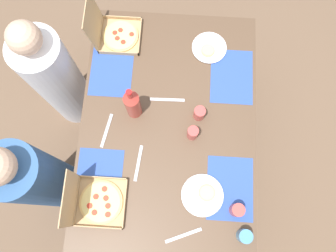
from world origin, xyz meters
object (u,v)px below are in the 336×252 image
(cup_spare, at_px, (237,210))
(diner_right_seat, at_px, (58,80))
(cup_red, at_px, (199,113))
(cup_clear_left, at_px, (244,236))
(plate_near_right, at_px, (203,195))
(plate_far_right, at_px, (209,48))
(diner_left_seat, at_px, (41,179))
(cup_dark, at_px, (193,133))
(soda_bottle, at_px, (133,104))
(pizza_box_edge_far, at_px, (94,201))
(pizza_box_center, at_px, (115,33))

(cup_spare, bearing_deg, diner_right_seat, 55.90)
(cup_red, height_order, cup_clear_left, cup_red)
(diner_right_seat, bearing_deg, plate_near_right, -126.15)
(plate_far_right, relative_size, diner_left_seat, 0.18)
(plate_near_right, height_order, cup_dark, cup_dark)
(plate_near_right, relative_size, cup_spare, 2.39)
(plate_far_right, bearing_deg, soda_bottle, 135.59)
(cup_spare, bearing_deg, plate_far_right, 10.20)
(pizza_box_edge_far, xyz_separation_m, cup_dark, (0.42, -0.52, 0.01))
(plate_near_right, bearing_deg, diner_right_seat, 53.85)
(diner_left_seat, bearing_deg, plate_far_right, -49.44)
(pizza_box_edge_far, height_order, plate_far_right, pizza_box_edge_far)
(diner_left_seat, xyz_separation_m, diner_right_seat, (0.69, 0.00, -0.01))
(cup_dark, relative_size, diner_left_seat, 0.09)
(plate_near_right, bearing_deg, cup_spare, -111.09)
(cup_red, relative_size, cup_clear_left, 1.11)
(pizza_box_center, bearing_deg, cup_spare, -143.09)
(soda_bottle, bearing_deg, plate_far_right, -44.41)
(pizza_box_edge_far, bearing_deg, cup_clear_left, -98.95)
(pizza_box_edge_far, xyz_separation_m, cup_red, (0.54, -0.55, -0.00))
(plate_far_right, xyz_separation_m, diner_left_seat, (-0.87, 1.01, -0.22))
(soda_bottle, distance_m, cup_red, 0.39)
(cup_red, relative_size, cup_dark, 0.90)
(cup_dark, bearing_deg, cup_spare, -148.02)
(pizza_box_edge_far, height_order, cup_clear_left, pizza_box_edge_far)
(plate_near_right, relative_size, diner_right_seat, 0.20)
(pizza_box_center, xyz_separation_m, diner_left_seat, (-0.91, 0.41, -0.26))
(pizza_box_edge_far, xyz_separation_m, plate_near_right, (0.07, -0.59, -0.04))
(soda_bottle, bearing_deg, cup_dark, -110.03)
(cup_dark, xyz_separation_m, diner_left_seat, (-0.30, 0.93, -0.27))
(pizza_box_center, relative_size, diner_left_seat, 0.24)
(cup_dark, bearing_deg, pizza_box_center, 39.89)
(cup_red, distance_m, cup_dark, 0.13)
(soda_bottle, bearing_deg, cup_spare, -131.66)
(plate_near_right, height_order, cup_clear_left, cup_clear_left)
(soda_bottle, height_order, cup_clear_left, soda_bottle)
(cup_red, bearing_deg, pizza_box_edge_far, 134.29)
(plate_near_right, xyz_separation_m, diner_left_seat, (0.05, 1.00, -0.22))
(diner_right_seat, bearing_deg, pizza_box_edge_far, -153.09)
(diner_left_seat, bearing_deg, cup_dark, -72.35)
(cup_clear_left, bearing_deg, cup_red, 21.78)
(pizza_box_edge_far, xyz_separation_m, pizza_box_center, (1.04, -0.00, -0.00))
(cup_red, bearing_deg, cup_clear_left, -158.22)
(cup_clear_left, bearing_deg, cup_dark, 28.90)
(cup_spare, bearing_deg, cup_clear_left, -162.00)
(plate_far_right, bearing_deg, pizza_box_center, 85.26)
(plate_far_right, height_order, diner_right_seat, diner_right_seat)
(pizza_box_center, relative_size, plate_near_right, 1.23)
(plate_far_right, height_order, cup_clear_left, cup_clear_left)
(pizza_box_edge_far, relative_size, cup_dark, 2.93)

